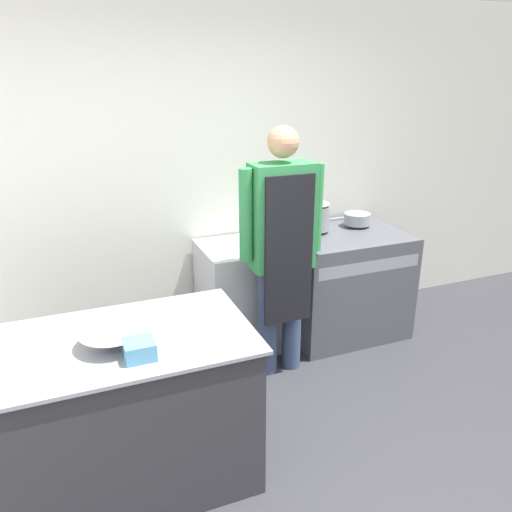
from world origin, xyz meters
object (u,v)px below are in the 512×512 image
object	(u,v)px
stove	(342,283)
person_cook	(282,241)
stock_pot	(315,215)
sauce_pot	(357,219)
mixing_bowl	(113,338)
plastic_tub	(139,349)
fridge_unit	(246,295)

from	to	relation	value
stove	person_cook	xyz separation A→B (m)	(-0.74, -0.37, 0.58)
stock_pot	stove	bearing A→B (deg)	-31.59
person_cook	sauce_pot	bearing A→B (deg)	28.29
mixing_bowl	plastic_tub	distance (m)	0.18
stove	sauce_pot	xyz separation A→B (m)	(0.19, 0.13, 0.50)
plastic_tub	person_cook	bearing A→B (deg)	38.45
stove	sauce_pot	size ratio (longest dim) A/B	4.36
fridge_unit	stock_pot	size ratio (longest dim) A/B	3.39
plastic_tub	sauce_pot	bearing A→B (deg)	34.15
person_cook	mixing_bowl	distance (m)	1.44
person_cook	sauce_pot	distance (m)	1.07
person_cook	stock_pot	bearing A→B (deg)	43.84
fridge_unit	mixing_bowl	distance (m)	1.74
stock_pot	person_cook	bearing A→B (deg)	-136.16
stove	person_cook	bearing A→B (deg)	-153.52
fridge_unit	plastic_tub	world-z (taller)	plastic_tub
stove	mixing_bowl	size ratio (longest dim) A/B	3.01
plastic_tub	stock_pot	xyz separation A→B (m)	(1.66, 1.40, 0.11)
person_cook	plastic_tub	distance (m)	1.45
plastic_tub	sauce_pot	world-z (taller)	sauce_pot
sauce_pot	stove	bearing A→B (deg)	-145.33
fridge_unit	plastic_tub	size ratio (longest dim) A/B	6.04
mixing_bowl	sauce_pot	xyz separation A→B (m)	(2.17, 1.25, 0.03)
fridge_unit	stock_pot	world-z (taller)	stock_pot
fridge_unit	mixing_bowl	world-z (taller)	mixing_bowl
mixing_bowl	sauce_pot	bearing A→B (deg)	29.93
stove	fridge_unit	xyz separation A→B (m)	(-0.84, 0.10, -0.02)
fridge_unit	mixing_bowl	xyz separation A→B (m)	(-1.14, -1.22, 0.49)
plastic_tub	mixing_bowl	bearing A→B (deg)	122.76
sauce_pot	mixing_bowl	bearing A→B (deg)	-150.07
sauce_pot	fridge_unit	bearing A→B (deg)	-178.21
fridge_unit	sauce_pot	xyz separation A→B (m)	(1.03, 0.03, 0.52)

